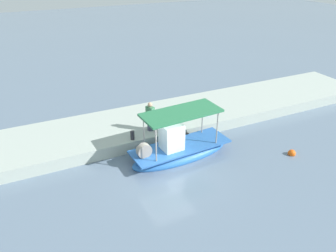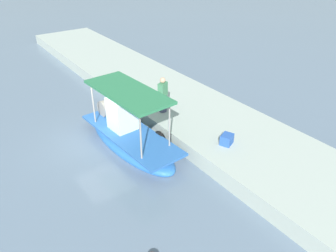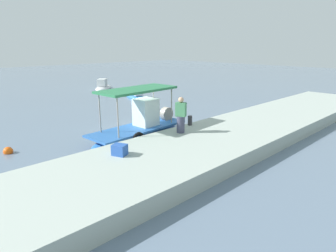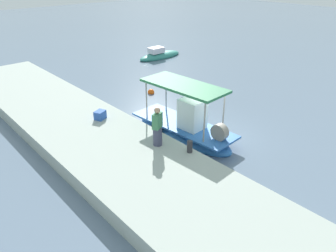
# 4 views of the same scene
# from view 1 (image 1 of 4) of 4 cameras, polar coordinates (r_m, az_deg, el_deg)

# --- Properties ---
(ground_plane) EXTENTS (120.00, 120.00, 0.00)m
(ground_plane) POSITION_cam_1_polar(r_m,az_deg,el_deg) (17.72, -0.07, -7.47)
(ground_plane) COLOR slate
(dock_quay) EXTENTS (36.00, 4.81, 0.72)m
(dock_quay) POSITION_cam_1_polar(r_m,az_deg,el_deg) (21.29, -5.51, 0.01)
(dock_quay) COLOR #A8B3A9
(dock_quay) RESTS_ON ground_plane
(main_fishing_boat) EXTENTS (6.03, 2.28, 3.11)m
(main_fishing_boat) POSITION_cam_1_polar(r_m,az_deg,el_deg) (18.53, 1.91, -3.93)
(main_fishing_boat) COLOR #2C6CBA
(main_fishing_boat) RESTS_ON ground_plane
(fisherman_near_bollard) EXTENTS (0.53, 0.58, 1.79)m
(fisherman_near_bollard) POSITION_cam_1_polar(r_m,az_deg,el_deg) (19.64, -3.06, 1.44)
(fisherman_near_bollard) COLOR #3F4159
(fisherman_near_bollard) RESTS_ON dock_quay
(mooring_bollard) EXTENTS (0.24, 0.24, 0.52)m
(mooring_bollard) POSITION_cam_1_polar(r_m,az_deg,el_deg) (18.97, -6.15, -1.60)
(mooring_bollard) COLOR #2D2D33
(mooring_bollard) RESTS_ON dock_quay
(cargo_crate) EXTENTS (0.61, 0.67, 0.44)m
(cargo_crate) POSITION_cam_1_polar(r_m,az_deg,el_deg) (21.93, 6.23, 2.53)
(cargo_crate) COLOR #2953AC
(cargo_crate) RESTS_ON dock_quay
(marker_buoy) EXTENTS (0.44, 0.44, 0.44)m
(marker_buoy) POSITION_cam_1_polar(r_m,az_deg,el_deg) (20.14, 20.54, -4.42)
(marker_buoy) COLOR #EB5812
(marker_buoy) RESTS_ON ground_plane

